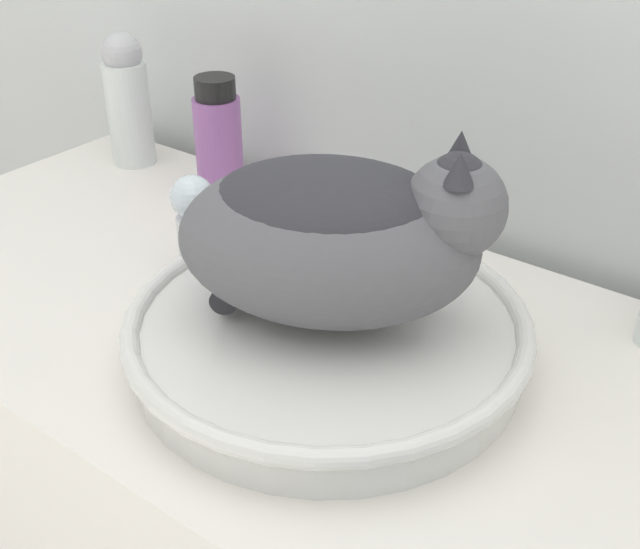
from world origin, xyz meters
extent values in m
cylinder|color=silver|center=(0.05, 0.25, 0.89)|extent=(0.39, 0.39, 0.05)
torus|color=silver|center=(0.05, 0.25, 0.91)|extent=(0.41, 0.41, 0.02)
ellipsoid|color=#56565B|center=(0.05, 0.25, 1.00)|extent=(0.34, 0.30, 0.16)
ellipsoid|color=#2D2D33|center=(0.05, 0.25, 1.04)|extent=(0.26, 0.23, 0.07)
sphere|color=#56565B|center=(0.15, 0.30, 1.05)|extent=(0.10, 0.10, 0.10)
sphere|color=#2D2D33|center=(0.15, 0.30, 1.07)|extent=(0.05, 0.05, 0.05)
cone|color=#2D2D33|center=(0.17, 0.28, 1.09)|extent=(0.03, 0.03, 0.03)
cone|color=#2D2D33|center=(0.14, 0.32, 1.09)|extent=(0.03, 0.03, 0.03)
cylinder|color=#2D2D33|center=(-0.08, 0.27, 0.93)|extent=(0.12, 0.20, 0.03)
cylinder|color=silver|center=(-0.19, 0.30, 0.90)|extent=(0.04, 0.04, 0.07)
cylinder|color=silver|center=(-0.14, 0.29, 0.96)|extent=(0.11, 0.05, 0.08)
sphere|color=silver|center=(-0.19, 0.30, 0.96)|extent=(0.05, 0.05, 0.05)
cylinder|color=#93569E|center=(-0.32, 0.48, 0.93)|extent=(0.07, 0.07, 0.14)
cylinder|color=black|center=(-0.32, 0.48, 1.02)|extent=(0.06, 0.06, 0.03)
cylinder|color=silver|center=(-0.51, 0.48, 0.94)|extent=(0.07, 0.07, 0.16)
sphere|color=#B7B7BC|center=(-0.51, 0.48, 1.04)|extent=(0.06, 0.06, 0.06)
camera|label=1|loc=(0.45, -0.29, 1.36)|focal=45.00mm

